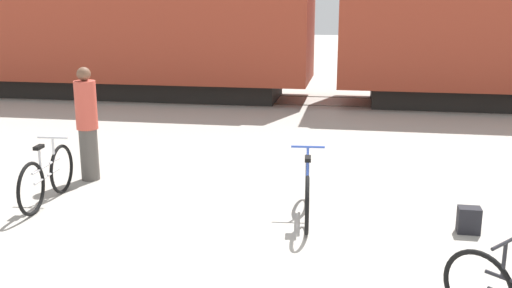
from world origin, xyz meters
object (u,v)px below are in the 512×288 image
at_px(bicycle_blue, 307,190).
at_px(bicycle_silver, 47,177).
at_px(freight_train, 326,3).
at_px(backpack, 469,220).
at_px(person_in_red, 87,124).

relative_size(bicycle_blue, bicycle_silver, 1.07).
bearing_deg(freight_train, backpack, -75.66).
height_order(bicycle_blue, backpack, bicycle_blue).
bearing_deg(freight_train, bicycle_blue, -88.01).
bearing_deg(backpack, bicycle_silver, 178.63).
relative_size(person_in_red, backpack, 5.44).
distance_m(bicycle_blue, bicycle_silver, 3.76).
xyz_separation_m(bicycle_blue, person_in_red, (-3.65, 1.15, 0.53)).
bearing_deg(bicycle_silver, bicycle_blue, 0.44).
relative_size(bicycle_silver, person_in_red, 0.93).
bearing_deg(backpack, bicycle_blue, 175.38).
height_order(freight_train, backpack, freight_train).
bearing_deg(person_in_red, backpack, 103.70).
height_order(bicycle_silver, person_in_red, person_in_red).
relative_size(freight_train, bicycle_blue, 13.03).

